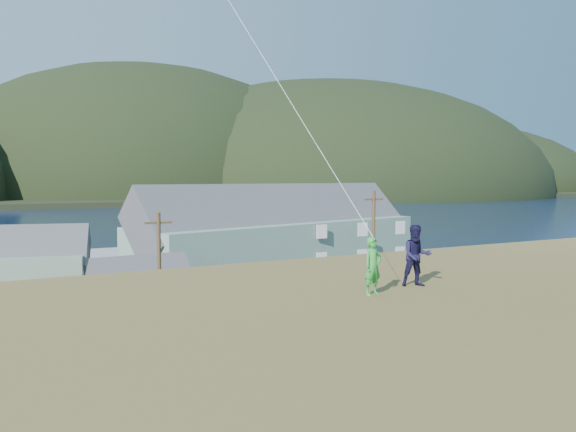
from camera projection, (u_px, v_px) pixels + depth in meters
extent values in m
plane|color=#0A1638|center=(173.00, 358.00, 32.00)|extent=(900.00, 900.00, 0.00)
cube|color=#4C3D19|center=(184.00, 367.00, 30.24)|extent=(110.00, 8.00, 0.10)
cube|color=#28282B|center=(115.00, 300.00, 46.98)|extent=(72.00, 36.00, 0.12)
cube|color=gray|center=(22.00, 264.00, 64.42)|extent=(26.00, 14.00, 0.90)
cube|color=black|center=(8.00, 195.00, 322.75)|extent=(900.00, 320.00, 2.00)
ellipsoid|color=black|center=(147.00, 193.00, 320.19)|extent=(230.00, 207.00, 142.60)
ellipsoid|color=black|center=(329.00, 192.00, 354.04)|extent=(280.00, 252.00, 134.40)
ellipsoid|color=black|center=(439.00, 189.00, 436.63)|extent=(240.00, 216.00, 100.80)
cube|color=slate|center=(282.00, 247.00, 59.55)|extent=(33.95, 17.06, 5.60)
cube|color=#47474C|center=(282.00, 207.00, 59.27)|extent=(34.39, 16.99, 9.13)
cube|color=silver|center=(143.00, 301.00, 40.39)|extent=(6.84, 5.10, 2.61)
cube|color=#47474C|center=(142.00, 274.00, 40.26)|extent=(7.34, 5.12, 4.65)
cube|color=gray|center=(25.00, 273.00, 50.24)|extent=(11.61, 8.57, 3.33)
cube|color=#47474C|center=(24.00, 244.00, 50.06)|extent=(12.07, 8.62, 6.16)
cylinder|color=#47331E|center=(159.00, 282.00, 32.89)|extent=(0.24, 0.24, 8.12)
cylinder|color=#47331E|center=(373.00, 255.00, 40.09)|extent=(0.24, 0.24, 9.23)
imported|color=black|center=(65.00, 295.00, 44.93)|extent=(2.30, 5.48, 1.58)
imported|color=navy|center=(132.00, 289.00, 47.80)|extent=(1.82, 3.94, 1.31)
imported|color=black|center=(66.00, 280.00, 51.69)|extent=(2.41, 4.82, 1.58)
imported|color=#AEAEAE|center=(12.00, 286.00, 48.88)|extent=(2.00, 4.90, 1.42)
imported|color=green|center=(373.00, 266.00, 14.47)|extent=(0.60, 0.44, 1.50)
imported|color=#151335|center=(417.00, 256.00, 15.65)|extent=(1.02, 0.93, 1.72)
cylinder|color=white|center=(283.00, 89.00, 16.02)|extent=(0.02, 0.02, 10.09)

